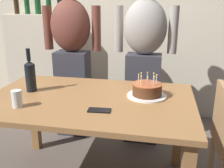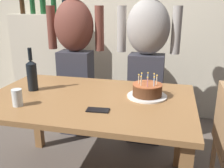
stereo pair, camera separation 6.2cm
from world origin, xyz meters
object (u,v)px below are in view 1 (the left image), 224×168
(wine_bottle, at_px, (30,75))
(cell_phone, at_px, (99,110))
(water_glass_near, at_px, (17,99))
(person_woman_cardigan, at_px, (144,59))
(birthday_cake, at_px, (147,90))
(person_man_bearded, at_px, (72,56))

(wine_bottle, relative_size, cell_phone, 2.32)
(water_glass_near, xyz_separation_m, person_woman_cardigan, (0.73, 1.07, 0.08))
(birthday_cake, xyz_separation_m, cell_phone, (-0.28, -0.33, -0.04))
(person_man_bearded, bearing_deg, birthday_cake, 139.89)
(cell_phone, distance_m, person_man_bearded, 1.17)
(person_man_bearded, distance_m, person_woman_cardigan, 0.75)
(birthday_cake, height_order, wine_bottle, wine_bottle)
(water_glass_near, distance_m, cell_phone, 0.54)
(birthday_cake, height_order, person_man_bearded, person_man_bearded)
(water_glass_near, height_order, person_man_bearded, person_man_bearded)
(birthday_cake, bearing_deg, person_woman_cardigan, 96.64)
(cell_phone, relative_size, person_man_bearded, 0.09)
(water_glass_near, xyz_separation_m, cell_phone, (0.54, 0.04, -0.05))
(cell_phone, bearing_deg, birthday_cake, 45.37)
(wine_bottle, height_order, person_woman_cardigan, person_woman_cardigan)
(person_man_bearded, bearing_deg, wine_bottle, 85.51)
(wine_bottle, distance_m, person_man_bearded, 0.75)
(water_glass_near, height_order, cell_phone, water_glass_near)
(water_glass_near, bearing_deg, wine_bottle, 102.54)
(wine_bottle, distance_m, person_woman_cardigan, 1.10)
(birthday_cake, distance_m, wine_bottle, 0.89)
(wine_bottle, bearing_deg, birthday_cake, 3.56)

